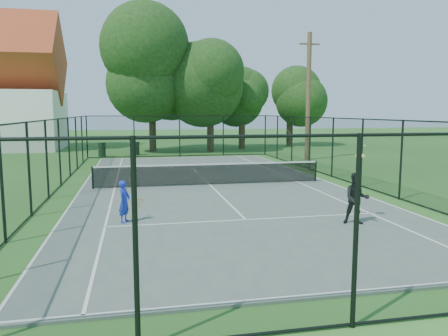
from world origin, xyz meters
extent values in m
plane|color=#2B5A1F|center=(0.00, 0.00, 0.00)|extent=(120.00, 120.00, 0.00)
cube|color=#53625A|center=(0.00, 0.00, 0.03)|extent=(11.00, 24.00, 0.06)
cylinder|color=black|center=(-5.00, 0.00, 0.53)|extent=(0.08, 0.08, 0.95)
cylinder|color=black|center=(5.00, 0.00, 0.53)|extent=(0.08, 0.08, 0.95)
cube|color=black|center=(0.00, 0.00, 0.53)|extent=(10.00, 0.03, 0.88)
cube|color=white|center=(0.00, 0.00, 0.98)|extent=(10.00, 0.05, 0.06)
cylinder|color=#332114|center=(-1.76, 17.59, 2.18)|extent=(0.56, 0.56, 4.35)
sphere|color=black|center=(-1.76, 17.59, 6.32)|extent=(7.86, 7.86, 7.86)
cylinder|color=#332114|center=(2.88, 16.45, 1.79)|extent=(0.56, 0.56, 3.59)
sphere|color=black|center=(2.88, 16.45, 5.20)|extent=(6.44, 6.44, 6.44)
cylinder|color=#332114|center=(6.04, 18.48, 1.64)|extent=(0.56, 0.56, 3.28)
sphere|color=black|center=(6.04, 18.48, 4.58)|extent=(5.21, 5.21, 5.21)
cylinder|color=#332114|center=(11.30, 20.85, 1.42)|extent=(0.56, 0.56, 2.84)
sphere|color=black|center=(11.30, 20.85, 4.09)|extent=(4.97, 4.97, 4.97)
cylinder|color=black|center=(-5.59, 14.07, 0.49)|extent=(0.54, 0.54, 0.98)
cylinder|color=black|center=(-5.59, 14.07, 1.00)|extent=(0.58, 0.58, 0.05)
cylinder|color=black|center=(-3.16, 14.70, 0.47)|extent=(0.54, 0.54, 0.95)
cylinder|color=black|center=(-3.16, 14.70, 0.97)|extent=(0.58, 0.58, 0.05)
cylinder|color=#4C3823|center=(8.25, 9.00, 4.23)|extent=(0.30, 0.30, 8.46)
cube|color=#4C3823|center=(8.25, 9.00, 7.70)|extent=(1.40, 0.10, 0.10)
imported|color=#172AC7|center=(-3.57, -5.96, 0.68)|extent=(0.46, 0.54, 1.24)
torus|color=gold|center=(-3.12, -5.81, 0.61)|extent=(0.27, 0.18, 0.29)
cylinder|color=silver|center=(-3.12, -5.81, 0.61)|extent=(0.23, 0.15, 0.25)
imported|color=black|center=(3.01, -7.49, 0.80)|extent=(0.87, 0.77, 1.49)
torus|color=gold|center=(3.26, -7.14, 2.01)|extent=(0.30, 0.28, 0.14)
cylinder|color=silver|center=(3.26, -7.14, 2.01)|extent=(0.26, 0.24, 0.11)
sphere|color=#CCE526|center=(3.57, -6.85, 2.28)|extent=(0.07, 0.07, 0.07)
camera|label=1|loc=(-3.22, -18.84, 3.32)|focal=35.00mm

